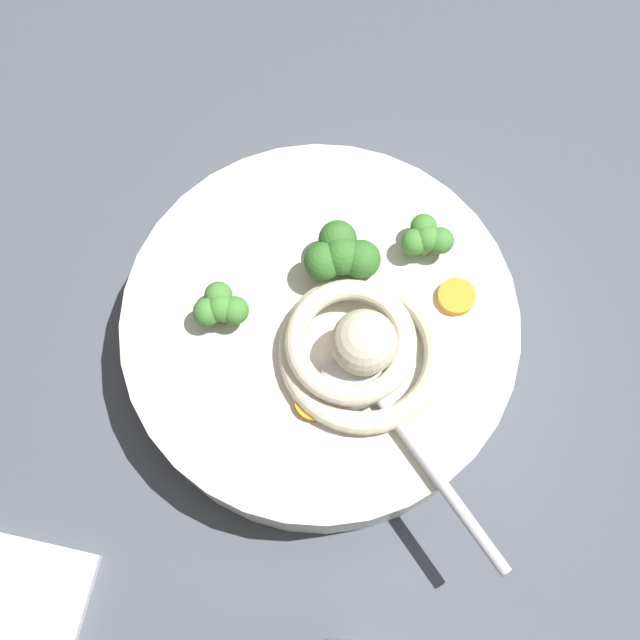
# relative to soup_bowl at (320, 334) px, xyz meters

# --- Properties ---
(table_slab) EXTENTS (1.25, 1.25, 0.04)m
(table_slab) POSITION_rel_soup_bowl_xyz_m (0.02, 0.01, -0.05)
(table_slab) COLOR #474C56
(table_slab) RESTS_ON ground
(soup_bowl) EXTENTS (0.27, 0.27, 0.06)m
(soup_bowl) POSITION_rel_soup_bowl_xyz_m (0.00, 0.00, 0.00)
(soup_bowl) COLOR silver
(soup_bowl) RESTS_ON table_slab
(noodle_pile) EXTENTS (0.12, 0.12, 0.05)m
(noodle_pile) POSITION_rel_soup_bowl_xyz_m (-0.02, 0.03, 0.05)
(noodle_pile) COLOR beige
(noodle_pile) RESTS_ON soup_bowl
(soup_spoon) EXTENTS (0.09, 0.17, 0.02)m
(soup_spoon) POSITION_rel_soup_bowl_xyz_m (-0.02, 0.06, 0.04)
(soup_spoon) COLOR #B7B7BC
(soup_spoon) RESTS_ON soup_bowl
(broccoli_floret_rear) EXTENTS (0.05, 0.04, 0.04)m
(broccoli_floret_rear) POSITION_rel_soup_bowl_xyz_m (-0.02, -0.03, 0.05)
(broccoli_floret_rear) COLOR #7A9E60
(broccoli_floret_rear) RESTS_ON soup_bowl
(broccoli_floret_far) EXTENTS (0.04, 0.03, 0.03)m
(broccoli_floret_far) POSITION_rel_soup_bowl_xyz_m (-0.08, -0.04, 0.05)
(broccoli_floret_far) COLOR #7A9E60
(broccoli_floret_far) RESTS_ON soup_bowl
(broccoli_floret_near_spoon) EXTENTS (0.04, 0.03, 0.03)m
(broccoli_floret_near_spoon) POSITION_rel_soup_bowl_xyz_m (0.06, -0.02, 0.05)
(broccoli_floret_near_spoon) COLOR #7A9E60
(broccoli_floret_near_spoon) RESTS_ON soup_bowl
(carrot_slice_beside_noodles) EXTENTS (0.03, 0.03, 0.01)m
(carrot_slice_beside_noodles) POSITION_rel_soup_bowl_xyz_m (0.01, 0.05, 0.03)
(carrot_slice_beside_noodles) COLOR orange
(carrot_slice_beside_noodles) RESTS_ON soup_bowl
(carrot_slice_front) EXTENTS (0.03, 0.03, 0.01)m
(carrot_slice_front) POSITION_rel_soup_bowl_xyz_m (-0.09, 0.01, 0.03)
(carrot_slice_front) COLOR orange
(carrot_slice_front) RESTS_ON soup_bowl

